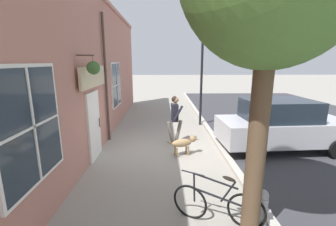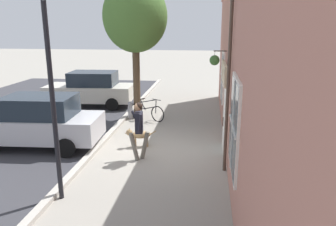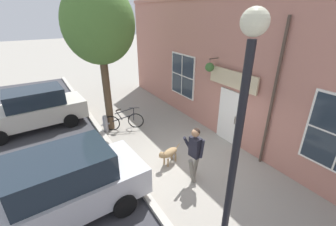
# 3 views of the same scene
# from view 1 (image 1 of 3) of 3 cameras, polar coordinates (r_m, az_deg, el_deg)

# --- Properties ---
(ground_plane) EXTENTS (90.00, 90.00, 0.00)m
(ground_plane) POSITION_cam_1_polar(r_m,az_deg,el_deg) (7.96, -1.17, -9.15)
(ground_plane) COLOR gray
(curb_and_road) EXTENTS (10.10, 28.00, 0.12)m
(curb_and_road) POSITION_cam_1_polar(r_m,az_deg,el_deg) (9.87, 35.46, -7.09)
(curb_and_road) COLOR #B2ADA3
(curb_and_road) RESTS_ON ground_plane
(storefront_facade) EXTENTS (0.95, 18.00, 5.35)m
(storefront_facade) POSITION_cam_1_polar(r_m,az_deg,el_deg) (7.72, -19.18, 9.87)
(storefront_facade) COLOR #B27566
(storefront_facade) RESTS_ON ground_plane
(pedestrian_walking) EXTENTS (0.61, 0.55, 1.79)m
(pedestrian_walking) POSITION_cam_1_polar(r_m,az_deg,el_deg) (8.18, 1.74, -0.52)
(pedestrian_walking) COLOR #6B665B
(pedestrian_walking) RESTS_ON ground_plane
(dog_on_leash) EXTENTS (1.04, 0.47, 0.65)m
(dog_on_leash) POSITION_cam_1_polar(r_m,az_deg,el_deg) (7.37, 4.01, -7.51)
(dog_on_leash) COLOR #997A51
(dog_on_leash) RESTS_ON ground_plane
(leaning_bicycle) EXTENTS (1.62, 0.70, 1.01)m
(leaning_bicycle) POSITION_cam_1_polar(r_m,az_deg,el_deg) (4.64, 12.34, -21.67)
(leaning_bicycle) COLOR black
(leaning_bicycle) RESTS_ON ground_plane
(parked_car_mid_block) EXTENTS (4.39, 2.12, 1.75)m
(parked_car_mid_block) POSITION_cam_1_polar(r_m,az_deg,el_deg) (8.59, 26.84, -2.72)
(parked_car_mid_block) COLOR #B7B7BC
(parked_car_mid_block) RESTS_ON ground_plane
(street_lamp) EXTENTS (0.32, 0.32, 4.81)m
(street_lamp) POSITION_cam_1_polar(r_m,az_deg,el_deg) (10.62, 8.67, 13.62)
(street_lamp) COLOR black
(street_lamp) RESTS_ON ground_plane
(fire_hydrant) EXTENTS (0.34, 0.20, 0.77)m
(fire_hydrant) POSITION_cam_1_polar(r_m,az_deg,el_deg) (4.72, 22.69, -21.50)
(fire_hydrant) COLOR #99999E
(fire_hydrant) RESTS_ON ground_plane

